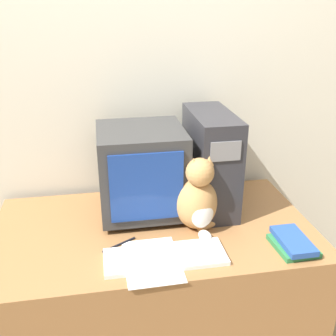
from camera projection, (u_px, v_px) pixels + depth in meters
wall_back at (139, 87)px, 1.93m from camera, size 7.00×0.05×2.50m
desk at (154, 292)px, 1.88m from camera, size 1.40×0.77×0.72m
crt_monitor at (142, 171)px, 1.77m from camera, size 0.38×0.38×0.41m
computer_tower at (210, 161)px, 1.83m from camera, size 0.18×0.42×0.46m
keyboard at (165, 257)px, 1.51m from camera, size 0.47×0.17×0.02m
cat at (197, 199)px, 1.67m from camera, size 0.27×0.26×0.34m
book_stack at (293, 243)px, 1.58m from camera, size 0.16×0.21×0.05m
pen at (119, 245)px, 1.60m from camera, size 0.14×0.09×0.01m
paper_sheet at (152, 261)px, 1.50m from camera, size 0.21×0.30×0.00m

